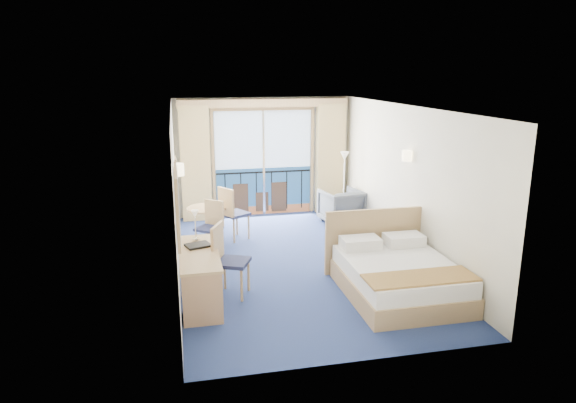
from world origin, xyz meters
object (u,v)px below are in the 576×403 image
object	(u,v)px
bed	(397,275)
table_chair_a	(231,210)
floor_lamp	(344,169)
desk_chair	(226,256)
round_table	(207,216)
armchair	(341,206)
desk	(201,286)
table_chair_b	(211,223)
nightstand	(396,245)

from	to	relation	value
bed	table_chair_a	distance (m)	3.77
floor_lamp	desk_chair	world-z (taller)	floor_lamp
desk_chair	round_table	world-z (taller)	desk_chair
armchair	desk	size ratio (longest dim) A/B	0.51
bed	desk_chair	size ratio (longest dim) A/B	1.87
floor_lamp	round_table	world-z (taller)	floor_lamp
table_chair_a	armchair	bearing A→B (deg)	-107.45
table_chair_b	bed	bearing A→B (deg)	-3.94
desk	table_chair_a	size ratio (longest dim) A/B	1.51
bed	floor_lamp	distance (m)	4.07
floor_lamp	round_table	bearing A→B (deg)	-164.93
desk_chair	table_chair_a	world-z (taller)	desk_chair
floor_lamp	table_chair_b	size ratio (longest dim) A/B	1.63
armchair	floor_lamp	world-z (taller)	floor_lamp
floor_lamp	bed	bearing A→B (deg)	-96.63
floor_lamp	table_chair_a	world-z (taller)	floor_lamp
armchair	nightstand	bearing A→B (deg)	84.93
table_chair_a	desk	bearing A→B (deg)	134.48
armchair	table_chair_b	size ratio (longest dim) A/B	0.87
bed	armchair	xyz separation A→B (m)	(0.33, 3.72, 0.08)
nightstand	armchair	bearing A→B (deg)	95.31
floor_lamp	table_chair_a	distance (m)	2.81
bed	table_chair_b	size ratio (longest dim) A/B	2.13
desk	round_table	bearing A→B (deg)	85.01
armchair	table_chair_b	xyz separation A→B (m)	(-2.92, -1.21, 0.16)
table_chair_b	floor_lamp	bearing A→B (deg)	65.42
desk	armchair	bearing A→B (deg)	49.36
bed	armchair	size ratio (longest dim) A/B	2.44
armchair	desk	xyz separation A→B (m)	(-3.24, -3.77, 0.04)
floor_lamp	desk_chair	size ratio (longest dim) A/B	1.42
floor_lamp	desk	distance (m)	5.29
table_chair_a	table_chair_b	xyz separation A→B (m)	(-0.44, -0.57, -0.07)
nightstand	round_table	distance (m)	3.68
desk	desk_chair	distance (m)	0.73
table_chair_a	desk_chair	bearing A→B (deg)	140.13
bed	round_table	xyz separation A→B (m)	(-2.63, 3.12, 0.22)
nightstand	desk_chair	world-z (taller)	desk_chair
armchair	table_chair_b	world-z (taller)	table_chair_b
desk	table_chair_a	world-z (taller)	table_chair_a
armchair	round_table	bearing A→B (deg)	1.13
nightstand	floor_lamp	world-z (taller)	floor_lamp
bed	table_chair_b	distance (m)	3.62
desk	table_chair_a	distance (m)	3.23
floor_lamp	round_table	distance (m)	3.27
desk	round_table	world-z (taller)	desk
nightstand	table_chair_b	xyz separation A→B (m)	(-3.15, 1.23, 0.24)
bed	table_chair_a	xyz separation A→B (m)	(-2.15, 3.08, 0.30)
desk	table_chair_a	bearing A→B (deg)	76.38
bed	nightstand	xyz separation A→B (m)	(0.56, 1.29, -0.01)
desk	round_table	xyz separation A→B (m)	(0.28, 3.17, 0.10)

